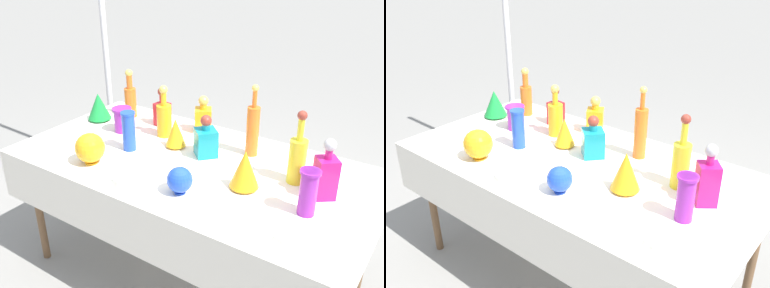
% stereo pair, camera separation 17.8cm
% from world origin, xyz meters
% --- Properties ---
extents(ground_plane, '(40.00, 40.00, 0.00)m').
position_xyz_m(ground_plane, '(0.00, 0.00, 0.00)').
color(ground_plane, gray).
extents(display_table, '(1.89, 0.96, 0.76)m').
position_xyz_m(display_table, '(0.00, -0.03, 0.70)').
color(display_table, white).
rests_on(display_table, ground).
extents(tall_bottle_0, '(0.08, 0.08, 0.36)m').
position_xyz_m(tall_bottle_0, '(0.52, 0.10, 0.89)').
color(tall_bottle_0, yellow).
rests_on(tall_bottle_0, display_table).
extents(tall_bottle_1, '(0.07, 0.07, 0.31)m').
position_xyz_m(tall_bottle_1, '(-0.68, 0.30, 0.88)').
color(tall_bottle_1, orange).
rests_on(tall_bottle_1, display_table).
extents(tall_bottle_2, '(0.07, 0.07, 0.39)m').
position_xyz_m(tall_bottle_2, '(0.22, 0.24, 0.91)').
color(tall_bottle_2, orange).
rests_on(tall_bottle_2, display_table).
extents(tall_bottle_3, '(0.09, 0.09, 0.31)m').
position_xyz_m(tall_bottle_3, '(-0.32, 0.18, 0.87)').
color(tall_bottle_3, orange).
rests_on(tall_bottle_3, display_table).
extents(square_decanter_0, '(0.09, 0.09, 0.24)m').
position_xyz_m(square_decanter_0, '(-0.42, 0.30, 0.85)').
color(square_decanter_0, red).
rests_on(square_decanter_0, display_table).
extents(square_decanter_1, '(0.13, 0.13, 0.28)m').
position_xyz_m(square_decanter_1, '(0.67, 0.05, 0.87)').
color(square_decanter_1, '#C61972').
rests_on(square_decanter_1, display_table).
extents(square_decanter_2, '(0.15, 0.15, 0.23)m').
position_xyz_m(square_decanter_2, '(0.02, 0.10, 0.85)').
color(square_decanter_2, teal).
rests_on(square_decanter_2, display_table).
extents(square_decanter_3, '(0.13, 0.13, 0.22)m').
position_xyz_m(square_decanter_3, '(-0.16, 0.36, 0.85)').
color(square_decanter_3, orange).
rests_on(square_decanter_3, display_table).
extents(slender_vase_0, '(0.08, 0.08, 0.22)m').
position_xyz_m(slender_vase_0, '(-0.36, -0.07, 0.88)').
color(slender_vase_0, blue).
rests_on(slender_vase_0, display_table).
extents(slender_vase_1, '(0.12, 0.12, 0.15)m').
position_xyz_m(slender_vase_1, '(-0.56, 0.09, 0.84)').
color(slender_vase_1, purple).
rests_on(slender_vase_1, display_table).
extents(slender_vase_2, '(0.09, 0.09, 0.20)m').
position_xyz_m(slender_vase_2, '(0.66, -0.12, 0.87)').
color(slender_vase_2, purple).
rests_on(slender_vase_2, display_table).
extents(fluted_vase_0, '(0.14, 0.14, 0.19)m').
position_xyz_m(fluted_vase_0, '(0.35, -0.08, 0.86)').
color(fluted_vase_0, orange).
rests_on(fluted_vase_0, display_table).
extents(fluted_vase_1, '(0.15, 0.15, 0.18)m').
position_xyz_m(fluted_vase_1, '(-0.81, 0.14, 0.85)').
color(fluted_vase_1, '#198C38').
rests_on(fluted_vase_1, display_table).
extents(fluted_vase_2, '(0.11, 0.11, 0.16)m').
position_xyz_m(fluted_vase_2, '(-0.17, 0.09, 0.85)').
color(fluted_vase_2, orange).
rests_on(fluted_vase_2, display_table).
extents(round_bowl_0, '(0.15, 0.15, 0.16)m').
position_xyz_m(round_bowl_0, '(-0.42, -0.30, 0.84)').
color(round_bowl_0, orange).
rests_on(round_bowl_0, display_table).
extents(round_bowl_1, '(0.12, 0.12, 0.13)m').
position_xyz_m(round_bowl_1, '(0.12, -0.28, 0.83)').
color(round_bowl_1, blue).
rests_on(round_bowl_1, display_table).
extents(price_tag_left, '(0.05, 0.03, 0.05)m').
position_xyz_m(price_tag_left, '(-0.14, -0.43, 0.78)').
color(price_tag_left, white).
rests_on(price_tag_left, display_table).
extents(price_tag_center, '(0.06, 0.03, 0.04)m').
position_xyz_m(price_tag_center, '(0.65, -0.39, 0.78)').
color(price_tag_center, white).
rests_on(price_tag_center, display_table).
extents(price_tag_right, '(0.05, 0.02, 0.05)m').
position_xyz_m(price_tag_right, '(-0.58, -0.41, 0.78)').
color(price_tag_right, white).
rests_on(price_tag_right, display_table).
extents(cardboard_box_behind_left, '(0.50, 0.47, 0.36)m').
position_xyz_m(cardboard_box_behind_left, '(-0.28, 1.08, 0.14)').
color(cardboard_box_behind_left, tan).
rests_on(cardboard_box_behind_left, ground).
extents(canopy_pole, '(0.18, 0.18, 2.51)m').
position_xyz_m(canopy_pole, '(-1.26, 0.70, 1.00)').
color(canopy_pole, silver).
rests_on(canopy_pole, ground).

